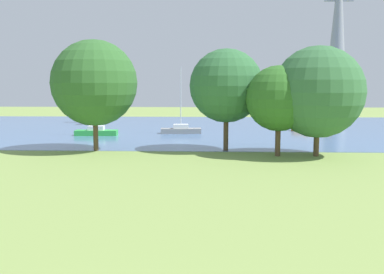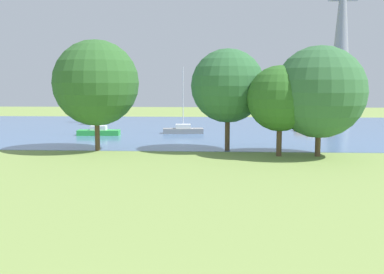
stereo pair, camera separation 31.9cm
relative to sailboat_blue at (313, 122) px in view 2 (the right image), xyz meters
name	(u,v)px [view 2 (the right image)]	position (x,y,z in m)	size (l,w,h in m)	color
ground_plane	(167,169)	(-17.35, -33.43, -0.44)	(160.00, 160.00, 0.00)	#7F994C
water_surface	(190,128)	(-17.35, -5.43, -0.43)	(140.00, 40.00, 0.02)	#4F72A2
sailboat_blue	(313,122)	(0.00, 0.00, 0.00)	(5.03, 2.73, 5.28)	blue
sailboat_orange	(314,128)	(-1.51, -7.90, 0.01)	(4.87, 1.76, 6.50)	orange
sailboat_green	(99,131)	(-27.42, -13.77, 0.03)	(4.86, 1.72, 7.65)	green
sailboat_gray	(183,130)	(-17.80, -11.37, 0.03)	(4.91, 1.92, 7.89)	gray
tree_east_near	(96,83)	(-24.50, -25.25, 5.59)	(7.59, 7.59, 9.83)	brown
tree_west_near	(228,86)	(-12.87, -24.69, 5.34)	(6.52, 6.52, 9.05)	brown
tree_west_far	(280,99)	(-8.66, -27.48, 4.33)	(5.41, 5.41, 7.49)	brown
tree_mid_shore	(320,92)	(-5.47, -27.44, 4.86)	(7.52, 7.52, 9.07)	brown
tree_east_far	(320,92)	(-5.39, -27.00, 4.87)	(6.18, 6.18, 8.42)	brown
electricity_pylon	(341,34)	(8.78, 19.34, 14.41)	(6.40, 4.40, 29.68)	gray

